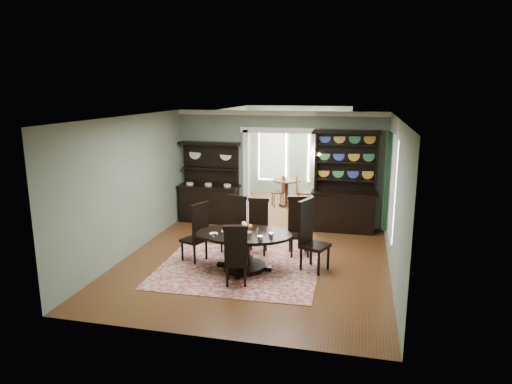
% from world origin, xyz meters
% --- Properties ---
extents(room, '(5.51, 6.01, 3.01)m').
position_xyz_m(room, '(0.00, 0.04, 1.58)').
color(room, brown).
rests_on(room, ground).
extents(parlor, '(3.51, 3.50, 3.01)m').
position_xyz_m(parlor, '(0.00, 5.53, 1.52)').
color(parlor, brown).
rests_on(parlor, ground).
extents(doorway_trim, '(2.08, 0.25, 2.57)m').
position_xyz_m(doorway_trim, '(0.00, 3.00, 1.62)').
color(doorway_trim, white).
rests_on(doorway_trim, floor).
extents(right_window, '(0.15, 1.47, 2.12)m').
position_xyz_m(right_window, '(2.69, 0.93, 1.60)').
color(right_window, white).
rests_on(right_window, wall_right).
extents(wall_sconce, '(0.27, 0.21, 0.21)m').
position_xyz_m(wall_sconce, '(0.95, 2.85, 1.89)').
color(wall_sconce, '#B97931').
rests_on(wall_sconce, back_wall_right).
extents(rug, '(3.25, 2.74, 0.01)m').
position_xyz_m(rug, '(-0.23, -0.41, 0.01)').
color(rug, maroon).
rests_on(rug, floor).
extents(dining_table, '(2.02, 1.92, 0.76)m').
position_xyz_m(dining_table, '(-0.10, -0.37, 0.53)').
color(dining_table, black).
rests_on(dining_table, rug).
extents(centerpiece, '(1.30, 0.84, 0.21)m').
position_xyz_m(centerpiece, '(-0.06, -0.43, 0.82)').
color(centerpiece, white).
rests_on(centerpiece, dining_table).
extents(chair_far_left, '(0.58, 0.57, 1.26)m').
position_xyz_m(chair_far_left, '(-0.56, 0.63, 0.66)').
color(chair_far_left, black).
rests_on(chair_far_left, rug).
extents(chair_far_mid, '(0.49, 0.47, 1.22)m').
position_xyz_m(chair_far_mid, '(-0.05, 0.67, 0.64)').
color(chair_far_mid, black).
rests_on(chair_far_mid, rug).
extents(chair_far_right, '(0.57, 0.55, 1.28)m').
position_xyz_m(chair_far_right, '(0.83, 0.77, 0.67)').
color(chair_far_right, black).
rests_on(chair_far_right, rug).
extents(chair_end_left, '(0.60, 0.61, 1.28)m').
position_xyz_m(chair_end_left, '(-1.15, -0.18, 0.67)').
color(chair_end_left, black).
rests_on(chair_end_left, rug).
extents(chair_end_right, '(0.67, 0.68, 1.43)m').
position_xyz_m(chair_end_right, '(1.17, -0.05, 0.75)').
color(chair_end_right, black).
rests_on(chair_end_right, rug).
extents(chair_near, '(0.52, 0.50, 1.18)m').
position_xyz_m(chair_near, '(-0.04, -1.18, 0.62)').
color(chair_near, black).
rests_on(chair_near, rug).
extents(sideboard, '(1.65, 0.60, 2.17)m').
position_xyz_m(sideboard, '(-1.88, 2.75, 0.76)').
color(sideboard, black).
rests_on(sideboard, floor).
extents(welsh_dresser, '(1.65, 0.61, 2.56)m').
position_xyz_m(welsh_dresser, '(1.72, 2.72, 0.93)').
color(welsh_dresser, black).
rests_on(welsh_dresser, floor).
extents(parlor_table, '(0.87, 0.87, 0.81)m').
position_xyz_m(parlor_table, '(-0.12, 4.96, 0.53)').
color(parlor_table, '#593019').
rests_on(parlor_table, parlor_floor).
extents(parlor_chair_left, '(0.45, 0.45, 0.95)m').
position_xyz_m(parlor_chair_left, '(-0.29, 4.75, 0.51)').
color(parlor_chair_left, '#593019').
rests_on(parlor_chair_left, parlor_floor).
extents(parlor_chair_right, '(0.44, 0.44, 1.03)m').
position_xyz_m(parlor_chair_right, '(0.38, 4.66, 0.55)').
color(parlor_chair_right, '#593019').
rests_on(parlor_chair_right, parlor_floor).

